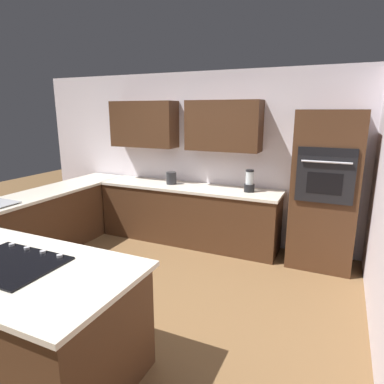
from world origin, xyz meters
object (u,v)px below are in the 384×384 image
kettle (171,178)px  cooktop (10,263)px  wall_oven (325,191)px  blender (249,182)px

kettle → cooktop: bearing=93.9°
wall_oven → cooktop: wall_oven is taller
wall_oven → blender: wall_oven is taller
wall_oven → kettle: (2.25, -0.04, -0.03)m
wall_oven → blender: (1.00, -0.04, 0.01)m
wall_oven → blender: size_ratio=6.41×
blender → wall_oven: bearing=177.7°
cooktop → kettle: bearing=-86.1°
blender → kettle: blender is taller
cooktop → blender: size_ratio=2.39×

